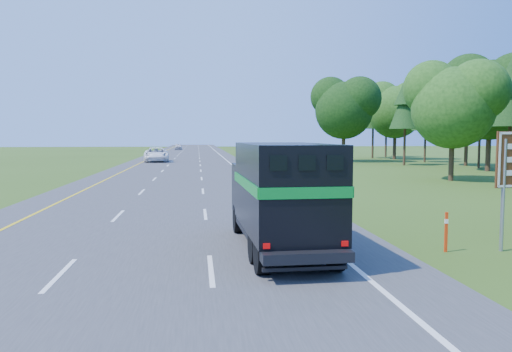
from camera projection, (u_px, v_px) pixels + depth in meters
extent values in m
plane|color=#314C14|center=(125.00, 300.00, 10.34)|extent=(300.00, 300.00, 0.00)
cube|color=#38383A|center=(185.00, 164.00, 59.84)|extent=(15.00, 260.00, 0.04)
cube|color=yellow|center=(138.00, 164.00, 59.20)|extent=(0.15, 260.00, 0.01)
cube|color=white|center=(230.00, 164.00, 60.48)|extent=(0.15, 260.00, 0.01)
cylinder|color=black|center=(238.00, 219.00, 17.38)|extent=(0.34, 0.98, 0.97)
cylinder|color=black|center=(290.00, 217.00, 17.64)|extent=(0.34, 0.98, 0.97)
cylinder|color=black|center=(256.00, 245.00, 13.19)|extent=(0.34, 0.98, 0.97)
cylinder|color=black|center=(324.00, 243.00, 13.45)|extent=(0.34, 0.98, 0.97)
cylinder|color=black|center=(262.00, 254.00, 12.14)|extent=(0.34, 0.98, 0.97)
cylinder|color=black|center=(335.00, 252.00, 12.40)|extent=(0.34, 0.98, 0.97)
cube|color=black|center=(280.00, 230.00, 14.71)|extent=(2.31, 7.14, 0.25)
cube|color=black|center=(265.00, 188.00, 17.34)|extent=(2.21, 1.65, 1.68)
cube|color=black|center=(261.00, 173.00, 18.11)|extent=(1.95, 0.10, 0.53)
cube|color=black|center=(284.00, 187.00, 13.99)|extent=(2.35, 5.19, 2.43)
cube|color=#067821|center=(307.00, 193.00, 11.43)|extent=(2.21, 0.09, 0.27)
cube|color=#067821|center=(245.00, 183.00, 13.82)|extent=(0.17, 5.13, 0.27)
cube|color=#067821|center=(323.00, 182.00, 14.14)|extent=(0.17, 5.13, 0.27)
cube|color=black|center=(278.00, 163.00, 11.28)|extent=(0.40, 0.05, 0.35)
cube|color=black|center=(307.00, 163.00, 11.37)|extent=(0.40, 0.05, 0.35)
cube|color=black|center=(335.00, 163.00, 11.47)|extent=(0.40, 0.05, 0.35)
cube|color=black|center=(305.00, 268.00, 11.68)|extent=(2.04, 0.16, 0.09)
cube|color=#B20505|center=(267.00, 246.00, 11.39)|extent=(0.16, 0.04, 0.12)
cube|color=#B20505|center=(345.00, 244.00, 11.66)|extent=(0.16, 0.04, 0.12)
imported|color=white|center=(156.00, 155.00, 64.88)|extent=(3.62, 6.92, 1.86)
imported|color=silver|center=(178.00, 147.00, 120.97)|extent=(1.80, 4.39, 1.49)
cylinder|color=gray|center=(503.00, 195.00, 14.62)|extent=(0.11, 0.11, 3.32)
cube|color=#F3340C|center=(446.00, 232.00, 14.60)|extent=(0.09, 0.04, 1.18)
cube|color=white|center=(446.00, 221.00, 14.57)|extent=(0.10, 0.05, 0.13)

